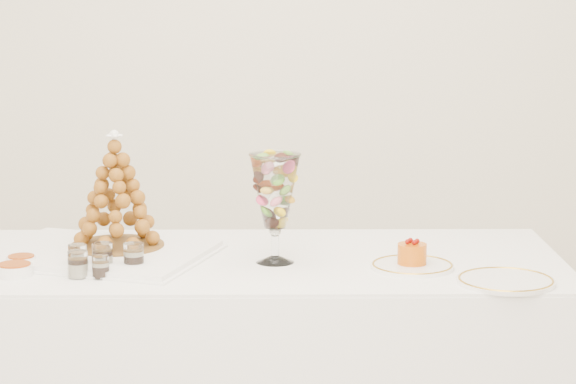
{
  "coord_description": "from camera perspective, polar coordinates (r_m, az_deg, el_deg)",
  "views": [
    {
      "loc": [
        0.21,
        -2.78,
        1.53
      ],
      "look_at": [
        0.13,
        0.22,
        0.97
      ],
      "focal_mm": 70.0,
      "sensor_mm": 36.0,
      "label": 1
    }
  ],
  "objects": [
    {
      "name": "spare_plate",
      "position": [
        3.06,
        11.0,
        -4.47
      ],
      "size": [
        0.26,
        0.26,
        0.01
      ],
      "primitive_type": "cylinder",
      "color": "white",
      "rests_on": "buffet_table"
    },
    {
      "name": "cake_plate",
      "position": [
        3.18,
        6.33,
        -3.77
      ],
      "size": [
        0.23,
        0.23,
        0.01
      ],
      "primitive_type": "cylinder",
      "color": "white",
      "rests_on": "buffet_table"
    },
    {
      "name": "macaron_vase",
      "position": [
        3.19,
        -0.67,
        -0.03
      ],
      "size": [
        0.14,
        0.14,
        0.31
      ],
      "color": "white",
      "rests_on": "buffet_table"
    },
    {
      "name": "ramekin_front",
      "position": [
        3.17,
        -13.72,
        -3.89
      ],
      "size": [
        0.1,
        0.1,
        0.03
      ],
      "primitive_type": "cylinder",
      "color": "white",
      "rests_on": "buffet_table"
    },
    {
      "name": "mousse_cake",
      "position": [
        3.18,
        6.32,
        -3.12
      ],
      "size": [
        0.08,
        0.08,
        0.07
      ],
      "color": "#CD5909",
      "rests_on": "cake_plate"
    },
    {
      "name": "verrine_b",
      "position": [
        3.18,
        -9.4,
        -3.24
      ],
      "size": [
        0.07,
        0.07,
        0.08
      ],
      "primitive_type": "cylinder",
      "rotation": [
        0.0,
        0.0,
        -0.22
      ],
      "color": "white",
      "rests_on": "buffet_table"
    },
    {
      "name": "croquembouche",
      "position": [
        3.34,
        -8.74,
        0.09
      ],
      "size": [
        0.28,
        0.28,
        0.35
      ],
      "rotation": [
        0.0,
        0.0,
        0.19
      ],
      "color": "brown",
      "rests_on": "lace_tray"
    },
    {
      "name": "verrine_d",
      "position": [
        3.11,
        -10.62,
        -3.64
      ],
      "size": [
        0.07,
        0.07,
        0.07
      ],
      "primitive_type": "cylinder",
      "rotation": [
        0.0,
        0.0,
        0.27
      ],
      "color": "white",
      "rests_on": "buffet_table"
    },
    {
      "name": "verrine_c",
      "position": [
        3.17,
        -7.84,
        -3.27
      ],
      "size": [
        0.06,
        0.06,
        0.08
      ],
      "primitive_type": "cylinder",
      "rotation": [
        0.0,
        0.0,
        0.05
      ],
      "color": "white",
      "rests_on": "buffet_table"
    },
    {
      "name": "buffet_table",
      "position": [
        3.39,
        -2.94,
        -9.48
      ],
      "size": [
        1.98,
        0.85,
        0.74
      ],
      "rotation": [
        0.0,
        0.0,
        0.04
      ],
      "color": "white",
      "rests_on": "ground"
    },
    {
      "name": "ramekin_back",
      "position": [
        3.28,
        -13.39,
        -3.44
      ],
      "size": [
        0.08,
        0.08,
        0.03
      ],
      "primitive_type": "cylinder",
      "color": "white",
      "rests_on": "buffet_table"
    },
    {
      "name": "verrine_a",
      "position": [
        3.2,
        -10.63,
        -3.26
      ],
      "size": [
        0.06,
        0.06,
        0.07
      ],
      "primitive_type": "cylinder",
      "rotation": [
        0.0,
        0.0,
        0.18
      ],
      "color": "white",
      "rests_on": "buffet_table"
    },
    {
      "name": "lace_tray",
      "position": [
        3.34,
        -9.58,
        -3.1
      ],
      "size": [
        0.71,
        0.6,
        0.02
      ],
      "primitive_type": "cube",
      "rotation": [
        0.0,
        0.0,
        -0.28
      ],
      "color": "white",
      "rests_on": "buffet_table"
    },
    {
      "name": "verrine_e",
      "position": [
        3.09,
        -9.49,
        -3.78
      ],
      "size": [
        0.05,
        0.05,
        0.06
      ],
      "primitive_type": "cylinder",
      "rotation": [
        0.0,
        0.0,
        0.0
      ],
      "color": "white",
      "rests_on": "buffet_table"
    }
  ]
}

